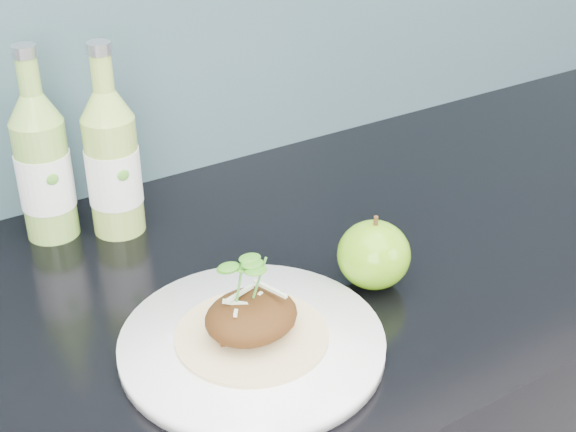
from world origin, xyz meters
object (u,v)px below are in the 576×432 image
(green_apple, at_px, (374,255))
(cider_bottle_right, at_px, (113,163))
(dinner_plate, at_px, (252,344))
(cider_bottle_left, at_px, (44,167))

(green_apple, xyz_separation_m, cider_bottle_right, (-0.19, 0.26, 0.05))
(dinner_plate, xyz_separation_m, cider_bottle_left, (-0.09, 0.33, 0.08))
(cider_bottle_left, bearing_deg, green_apple, -45.88)
(dinner_plate, height_order, cider_bottle_right, cider_bottle_right)
(cider_bottle_right, bearing_deg, dinner_plate, -74.60)
(dinner_plate, distance_m, cider_bottle_left, 0.35)
(dinner_plate, height_order, cider_bottle_left, cider_bottle_left)
(green_apple, bearing_deg, cider_bottle_left, 131.60)
(green_apple, bearing_deg, dinner_plate, -170.36)
(green_apple, relative_size, cider_bottle_left, 0.36)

